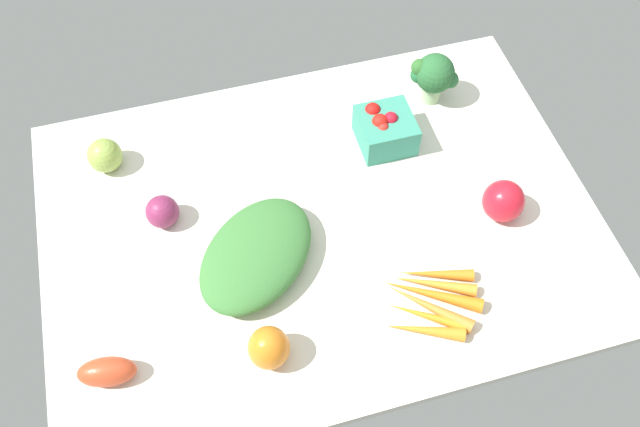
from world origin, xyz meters
TOP-DOWN VIEW (x-y plane):
  - tablecloth at (0.00, 0.00)cm, footprint 104.00×76.00cm
  - berry_basket at (-17.73, -14.94)cm, footprint 10.78×10.78cm
  - leafy_greens_clump at (13.51, 6.17)cm, footprint 30.25×30.36cm
  - broccoli_head at (-30.95, -23.49)cm, footprint 9.47×8.26cm
  - red_onion_near_basket at (28.35, -7.58)cm, footprint 6.23×6.23cm
  - carrot_bunch at (-13.80, 22.14)cm, footprint 19.32×16.57cm
  - roma_tomato at (41.56, 20.60)cm, footprint 10.32×6.42cm
  - heirloom_tomato_green at (37.28, -23.62)cm, footprint 6.80×6.80cm
  - bell_pepper_red at (-33.30, 7.82)cm, footprint 10.24×10.24cm
  - bell_pepper_orange at (15.41, 24.28)cm, footprint 7.48×7.48cm

SIDE VIEW (x-z plane):
  - tablecloth at x=0.00cm, z-range 0.00..2.00cm
  - carrot_bunch at x=-13.80cm, z-range 1.91..4.51cm
  - roma_tomato at x=41.56cm, z-range 2.00..6.87cm
  - red_onion_near_basket at x=28.35cm, z-range 2.00..8.23cm
  - leafy_greens_clump at x=13.51cm, z-range 2.00..8.54cm
  - heirloom_tomato_green at x=37.28cm, z-range 2.00..8.80cm
  - berry_basket at x=-17.73cm, z-range 1.67..9.95cm
  - bell_pepper_orange at x=15.41cm, z-range 2.00..10.00cm
  - bell_pepper_red at x=-33.30cm, z-range 2.00..10.20cm
  - broccoli_head at x=-30.95cm, z-range 3.20..14.85cm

